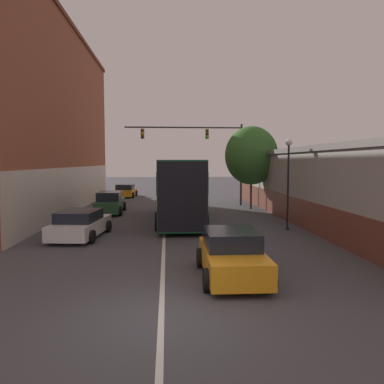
{
  "coord_description": "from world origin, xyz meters",
  "views": [
    {
      "loc": [
        0.15,
        -8.39,
        3.59
      ],
      "look_at": [
        1.55,
        12.4,
        1.9
      ],
      "focal_mm": 35.0,
      "sensor_mm": 36.0,
      "label": 1
    }
  ],
  "objects_px": {
    "bus": "(181,187)",
    "parked_car_left_near": "(80,224)",
    "street_lamp": "(288,172)",
    "hatchback_foreground": "(232,255)",
    "traffic_signal_gantry": "(206,146)",
    "street_tree_near": "(251,156)",
    "parked_car_left_mid": "(110,203)",
    "parked_car_left_far": "(126,191)"
  },
  "relations": [
    {
      "from": "bus",
      "to": "parked_car_left_near",
      "type": "relative_size",
      "value": 2.26
    },
    {
      "from": "street_lamp",
      "to": "hatchback_foreground",
      "type": "bearing_deg",
      "value": -118.75
    },
    {
      "from": "parked_car_left_near",
      "to": "street_lamp",
      "type": "bearing_deg",
      "value": -75.86
    },
    {
      "from": "traffic_signal_gantry",
      "to": "street_tree_near",
      "type": "xyz_separation_m",
      "value": [
        3.12,
        -2.63,
        -0.83
      ]
    },
    {
      "from": "traffic_signal_gantry",
      "to": "street_tree_near",
      "type": "distance_m",
      "value": 4.16
    },
    {
      "from": "traffic_signal_gantry",
      "to": "parked_car_left_mid",
      "type": "bearing_deg",
      "value": -149.7
    },
    {
      "from": "parked_car_left_near",
      "to": "street_lamp",
      "type": "distance_m",
      "value": 10.82
    },
    {
      "from": "parked_car_left_near",
      "to": "parked_car_left_mid",
      "type": "xyz_separation_m",
      "value": [
        0.12,
        8.45,
        0.09
      ]
    },
    {
      "from": "bus",
      "to": "parked_car_left_mid",
      "type": "height_order",
      "value": "bus"
    },
    {
      "from": "parked_car_left_near",
      "to": "street_tree_near",
      "type": "distance_m",
      "value": 14.9
    },
    {
      "from": "parked_car_left_mid",
      "to": "hatchback_foreground",
      "type": "bearing_deg",
      "value": -159.11
    },
    {
      "from": "hatchback_foreground",
      "to": "street_lamp",
      "type": "xyz_separation_m",
      "value": [
        4.35,
        7.94,
        2.35
      ]
    },
    {
      "from": "street_tree_near",
      "to": "parked_car_left_far",
      "type": "bearing_deg",
      "value": 135.04
    },
    {
      "from": "parked_car_left_far",
      "to": "street_tree_near",
      "type": "relative_size",
      "value": 0.66
    },
    {
      "from": "bus",
      "to": "traffic_signal_gantry",
      "type": "distance_m",
      "value": 8.98
    },
    {
      "from": "hatchback_foreground",
      "to": "street_tree_near",
      "type": "distance_m",
      "value": 17.48
    },
    {
      "from": "hatchback_foreground",
      "to": "traffic_signal_gantry",
      "type": "xyz_separation_m",
      "value": [
        1.24,
        19.21,
        4.2
      ]
    },
    {
      "from": "hatchback_foreground",
      "to": "street_tree_near",
      "type": "bearing_deg",
      "value": -14.22
    },
    {
      "from": "street_tree_near",
      "to": "hatchback_foreground",
      "type": "bearing_deg",
      "value": -104.71
    },
    {
      "from": "bus",
      "to": "hatchback_foreground",
      "type": "xyz_separation_m",
      "value": [
        1.19,
        -11.04,
        -1.37
      ]
    },
    {
      "from": "street_lamp",
      "to": "parked_car_left_near",
      "type": "bearing_deg",
      "value": -172.43
    },
    {
      "from": "parked_car_left_far",
      "to": "street_lamp",
      "type": "bearing_deg",
      "value": -148.08
    },
    {
      "from": "parked_car_left_near",
      "to": "street_tree_near",
      "type": "xyz_separation_m",
      "value": [
        10.46,
        10.04,
        3.42
      ]
    },
    {
      "from": "parked_car_left_far",
      "to": "traffic_signal_gantry",
      "type": "xyz_separation_m",
      "value": [
        7.47,
        -7.94,
        4.27
      ]
    },
    {
      "from": "parked_car_left_near",
      "to": "traffic_signal_gantry",
      "type": "height_order",
      "value": "traffic_signal_gantry"
    },
    {
      "from": "hatchback_foreground",
      "to": "parked_car_left_far",
      "type": "relative_size",
      "value": 0.95
    },
    {
      "from": "hatchback_foreground",
      "to": "street_lamp",
      "type": "distance_m",
      "value": 9.35
    },
    {
      "from": "parked_car_left_mid",
      "to": "street_tree_near",
      "type": "distance_m",
      "value": 10.98
    },
    {
      "from": "parked_car_left_mid",
      "to": "parked_car_left_far",
      "type": "distance_m",
      "value": 12.16
    },
    {
      "from": "bus",
      "to": "parked_car_left_far",
      "type": "relative_size",
      "value": 2.47
    },
    {
      "from": "parked_car_left_far",
      "to": "bus",
      "type": "bearing_deg",
      "value": -159.54
    },
    {
      "from": "parked_car_left_mid",
      "to": "street_lamp",
      "type": "height_order",
      "value": "street_lamp"
    },
    {
      "from": "street_tree_near",
      "to": "traffic_signal_gantry",
      "type": "bearing_deg",
      "value": 139.9
    },
    {
      "from": "parked_car_left_near",
      "to": "traffic_signal_gantry",
      "type": "distance_m",
      "value": 15.25
    },
    {
      "from": "bus",
      "to": "hatchback_foreground",
      "type": "relative_size",
      "value": 2.6
    },
    {
      "from": "street_lamp",
      "to": "bus",
      "type": "bearing_deg",
      "value": 150.72
    },
    {
      "from": "hatchback_foreground",
      "to": "street_tree_near",
      "type": "relative_size",
      "value": 0.62
    },
    {
      "from": "parked_car_left_near",
      "to": "parked_car_left_mid",
      "type": "distance_m",
      "value": 8.45
    },
    {
      "from": "parked_car_left_far",
      "to": "street_tree_near",
      "type": "height_order",
      "value": "street_tree_near"
    },
    {
      "from": "parked_car_left_mid",
      "to": "parked_car_left_far",
      "type": "bearing_deg",
      "value": 0.28
    },
    {
      "from": "parked_car_left_far",
      "to": "street_lamp",
      "type": "xyz_separation_m",
      "value": [
        10.58,
        -19.22,
        2.42
      ]
    },
    {
      "from": "street_lamp",
      "to": "street_tree_near",
      "type": "relative_size",
      "value": 0.77
    }
  ]
}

